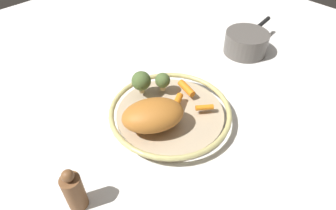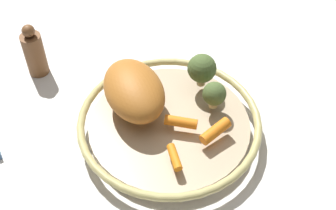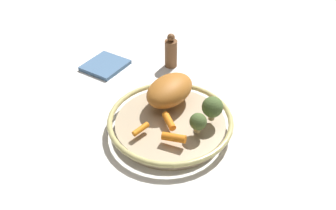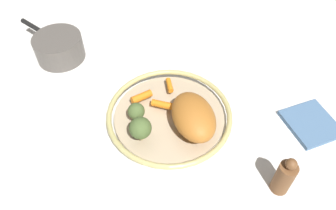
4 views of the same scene
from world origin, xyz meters
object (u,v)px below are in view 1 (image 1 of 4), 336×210
roast_chicken_piece (153,115)px  baby_carrot_right (186,88)px  baby_carrot_center (204,107)px  baby_carrot_left (178,102)px  broccoli_floret_mid (141,81)px  saucepan (246,43)px  broccoli_floret_small (163,81)px  pepper_mill (74,191)px  serving_bowl (170,114)px

roast_chicken_piece → baby_carrot_right: (-0.16, -0.03, -0.03)m
baby_carrot_center → baby_carrot_left: (0.04, -0.06, 0.00)m
broccoli_floret_mid → saucepan: bearing=173.8°
broccoli_floret_small → pepper_mill: 0.40m
broccoli_floret_small → saucepan: bearing=177.6°
baby_carrot_center → saucepan: (-0.39, -0.13, -0.01)m
baby_carrot_center → pepper_mill: bearing=-3.2°
baby_carrot_center → baby_carrot_right: baby_carrot_right is taller
roast_chicken_piece → pepper_mill: size_ratio=1.30×
roast_chicken_piece → broccoli_floret_mid: (-0.07, -0.12, 0.00)m
roast_chicken_piece → broccoli_floret_mid: roast_chicken_piece is taller
broccoli_floret_mid → pepper_mill: (0.32, 0.16, -0.03)m
baby_carrot_left → baby_carrot_center: bearing=121.7°
serving_bowl → broccoli_floret_mid: size_ratio=4.94×
baby_carrot_left → pepper_mill: size_ratio=0.48×
serving_bowl → baby_carrot_center: bearing=134.5°
baby_carrot_center → serving_bowl: bearing=-45.5°
pepper_mill → baby_carrot_center: bearing=176.8°
serving_bowl → baby_carrot_left: (-0.03, 0.00, 0.03)m
serving_bowl → baby_carrot_left: 0.04m
broccoli_floret_mid → baby_carrot_left: bearing=107.7°
broccoli_floret_mid → roast_chicken_piece: bearing=62.0°
serving_bowl → broccoli_floret_small: broccoli_floret_small is taller
pepper_mill → broccoli_floret_mid: bearing=-154.0°
baby_carrot_right → baby_carrot_left: baby_carrot_right is taller
broccoli_floret_small → serving_bowl: bearing=60.4°
pepper_mill → saucepan: pepper_mill is taller
broccoli_floret_small → baby_carrot_center: bearing=98.7°
roast_chicken_piece → saucepan: roast_chicken_piece is taller
serving_bowl → broccoli_floret_small: (-0.04, -0.08, 0.05)m
baby_carrot_right → broccoli_floret_mid: (0.10, -0.09, 0.03)m
baby_carrot_center → broccoli_floret_mid: size_ratio=0.71×
baby_carrot_right → baby_carrot_center: bearing=76.4°
serving_bowl → baby_carrot_center: 0.10m
baby_carrot_center → baby_carrot_left: 0.08m
baby_carrot_center → pepper_mill: size_ratio=0.40×
baby_carrot_center → broccoli_floret_mid: 0.20m
baby_carrot_center → baby_carrot_right: (-0.02, -0.09, 0.00)m
pepper_mill → saucepan: (-0.79, -0.11, -0.01)m
roast_chicken_piece → baby_carrot_right: roast_chicken_piece is taller
roast_chicken_piece → baby_carrot_left: (-0.10, -0.01, -0.03)m
roast_chicken_piece → baby_carrot_center: size_ratio=3.25×
serving_bowl → saucepan: bearing=-172.4°
broccoli_floret_mid → pepper_mill: bearing=26.0°
serving_bowl → baby_carrot_left: bearing=171.6°
serving_bowl → roast_chicken_piece: 0.10m
baby_carrot_left → broccoli_floret_mid: broccoli_floret_mid is taller
serving_bowl → broccoli_floret_mid: (0.01, -0.11, 0.06)m
broccoli_floret_mid → baby_carrot_center: bearing=113.1°
roast_chicken_piece → saucepan: size_ratio=0.63×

